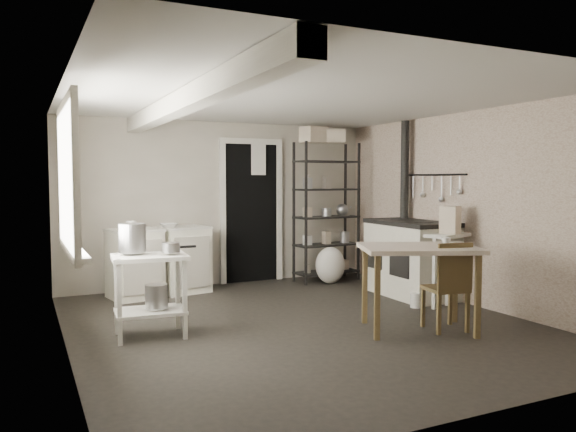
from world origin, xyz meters
name	(u,v)px	position (x,y,z in m)	size (l,w,h in m)	color
floor	(301,324)	(0.00, 0.00, 0.00)	(5.00, 5.00, 0.00)	black
ceiling	(301,99)	(0.00, 0.00, 2.30)	(5.00, 5.00, 0.00)	beige
wall_back	(221,203)	(0.00, 2.50, 1.15)	(4.50, 0.02, 2.30)	#AAA191
wall_front	(483,234)	(0.00, -2.50, 1.15)	(4.50, 0.02, 2.30)	#AAA191
wall_left	(64,220)	(-2.25, 0.00, 1.15)	(0.02, 5.00, 2.30)	#AAA191
wall_right	(469,208)	(2.25, 0.00, 1.15)	(0.02, 5.00, 2.30)	#AAA191
window	(65,178)	(-2.22, 0.20, 1.50)	(0.12, 1.76, 1.28)	beige
doorway	(252,213)	(0.45, 2.47, 1.00)	(0.96, 0.10, 2.08)	beige
ceiling_beam	(184,102)	(-1.20, 0.00, 2.20)	(0.18, 5.00, 0.18)	beige
wallpaper_panel	(468,208)	(2.24, 0.00, 1.15)	(0.01, 5.00, 2.30)	#C2B09E
utensil_rail	(432,175)	(2.19, 0.60, 1.55)	(0.06, 1.20, 0.44)	#A7A7A9
prep_table	(150,295)	(-1.50, 0.19, 0.40)	(0.68, 0.49, 0.78)	beige
stockpot	(132,238)	(-1.64, 0.27, 0.94)	(0.25, 0.25, 0.27)	#A7A7A9
saucepan	(171,248)	(-1.31, 0.11, 0.85)	(0.17, 0.17, 0.09)	#A7A7A9
bucket	(157,296)	(-1.44, 0.18, 0.39)	(0.21, 0.21, 0.23)	#A7A7A9
base_cabinets	(159,259)	(-0.98, 2.11, 0.46)	(1.33, 0.57, 0.87)	silver
mixing_bowl	(169,221)	(-0.87, 2.06, 0.96)	(0.29, 0.29, 0.07)	silver
counter_cup	(131,221)	(-1.34, 2.03, 0.97)	(0.13, 0.13, 0.10)	silver
shelf_rack	(327,216)	(1.47, 2.07, 0.95)	(0.96, 0.37, 2.03)	black
shelf_jar	(308,188)	(1.15, 2.04, 1.37)	(0.09, 0.09, 0.20)	silver
storage_box_a	(314,144)	(1.28, 2.12, 2.01)	(0.33, 0.29, 0.22)	beige
storage_box_b	(334,145)	(1.60, 2.07, 1.99)	(0.30, 0.27, 0.19)	beige
stove	(411,261)	(1.92, 0.66, 0.44)	(0.68, 1.22, 0.96)	silver
stovepipe	(405,172)	(2.11, 1.06, 1.59)	(0.11, 0.11, 1.48)	black
side_ledge	(447,270)	(1.93, 0.00, 0.43)	(0.56, 0.30, 0.86)	beige
oats_box	(450,221)	(1.93, -0.04, 1.01)	(0.13, 0.21, 0.32)	beige
work_table	(418,292)	(0.94, -0.72, 0.38)	(1.10, 0.77, 0.84)	beige
table_cup	(446,250)	(1.15, -0.86, 0.80)	(0.09, 0.09, 0.08)	silver
chair	(445,281)	(1.19, -0.81, 0.48)	(0.36, 0.38, 0.88)	#503E22
flour_sack	(330,267)	(1.40, 1.83, 0.24)	(0.44, 0.37, 0.53)	silver
floor_crock	(416,301)	(1.55, 0.09, 0.07)	(0.13, 0.13, 0.17)	silver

